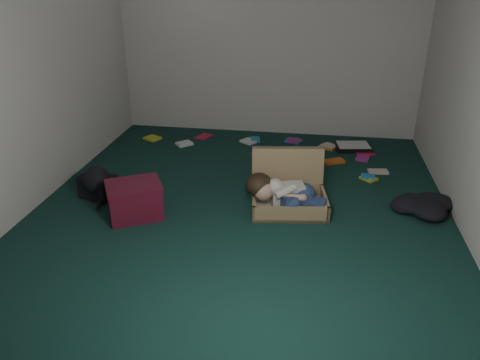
# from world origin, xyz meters

# --- Properties ---
(floor) EXTENTS (4.50, 4.50, 0.00)m
(floor) POSITION_xyz_m (0.00, 0.00, 0.00)
(floor) COLOR #102E28
(floor) RESTS_ON ground
(wall_back) EXTENTS (4.50, 0.00, 4.50)m
(wall_back) POSITION_xyz_m (0.00, 2.25, 1.30)
(wall_back) COLOR silver
(wall_back) RESTS_ON ground
(wall_front) EXTENTS (4.50, 0.00, 4.50)m
(wall_front) POSITION_xyz_m (0.00, -2.25, 1.30)
(wall_front) COLOR silver
(wall_front) RESTS_ON ground
(wall_left) EXTENTS (0.00, 4.50, 4.50)m
(wall_left) POSITION_xyz_m (-2.00, 0.00, 1.30)
(wall_left) COLOR silver
(wall_left) RESTS_ON ground
(suitcase) EXTENTS (0.80, 0.79, 0.53)m
(suitcase) POSITION_xyz_m (0.44, 0.12, 0.16)
(suitcase) COLOR #977E53
(suitcase) RESTS_ON floor
(person) EXTENTS (0.79, 0.38, 0.33)m
(person) POSITION_xyz_m (0.41, -0.06, 0.20)
(person) COLOR silver
(person) RESTS_ON suitcase
(maroon_bin) EXTENTS (0.62, 0.58, 0.34)m
(maroon_bin) POSITION_xyz_m (-0.96, -0.36, 0.17)
(maroon_bin) COLOR #561123
(maroon_bin) RESTS_ON floor
(backpack) EXTENTS (0.51, 0.45, 0.26)m
(backpack) POSITION_xyz_m (-1.48, -0.04, 0.13)
(backpack) COLOR black
(backpack) RESTS_ON floor
(clothing_pile) EXTENTS (0.59, 0.55, 0.15)m
(clothing_pile) POSITION_xyz_m (1.70, 0.16, 0.08)
(clothing_pile) COLOR black
(clothing_pile) RESTS_ON floor
(paper_tray) EXTENTS (0.49, 0.40, 0.06)m
(paper_tray) POSITION_xyz_m (1.17, 1.76, 0.03)
(paper_tray) COLOR black
(paper_tray) RESTS_ON floor
(book_scatter) EXTENTS (3.11, 1.32, 0.02)m
(book_scatter) POSITION_xyz_m (0.38, 1.58, 0.01)
(book_scatter) COLOR gold
(book_scatter) RESTS_ON floor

